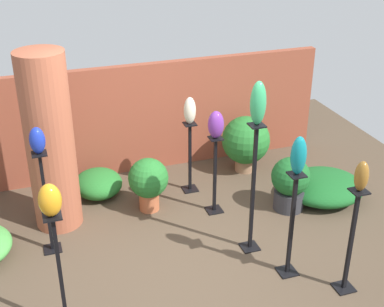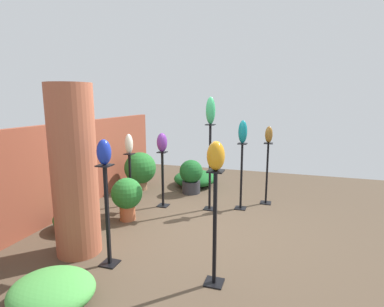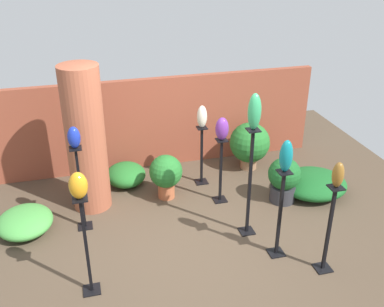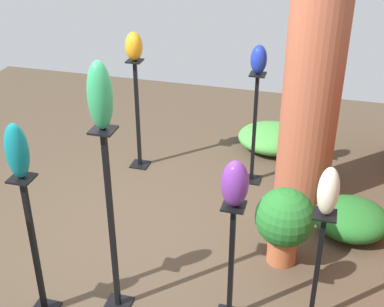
% 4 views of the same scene
% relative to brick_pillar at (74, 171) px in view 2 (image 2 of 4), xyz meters
% --- Properties ---
extents(ground_plane, '(8.00, 8.00, 0.00)m').
position_rel_brick_pillar_xyz_m(ground_plane, '(1.22, -1.23, -1.08)').
color(ground_plane, '#4C3D2D').
extents(brick_wall_back, '(5.60, 0.12, 1.58)m').
position_rel_brick_pillar_xyz_m(brick_wall_back, '(1.22, 1.07, -0.29)').
color(brick_wall_back, brown).
rests_on(brick_wall_back, ground).
extents(brick_pillar, '(0.56, 0.56, 2.17)m').
position_rel_brick_pillar_xyz_m(brick_pillar, '(0.00, 0.00, 0.00)').
color(brick_pillar, '#9E5138').
rests_on(brick_pillar, ground).
extents(pedestal_ivory, '(0.20, 0.20, 0.99)m').
position_rel_brick_pillar_xyz_m(pedestal_ivory, '(1.78, 0.23, -0.64)').
color(pedestal_ivory, black).
rests_on(pedestal_ivory, ground).
extents(pedestal_amber, '(0.20, 0.20, 1.26)m').
position_rel_brick_pillar_xyz_m(pedestal_amber, '(-0.14, -1.85, -0.50)').
color(pedestal_amber, black).
rests_on(pedestal_amber, ground).
extents(pedestal_jade, '(0.20, 0.20, 1.55)m').
position_rel_brick_pillar_xyz_m(pedestal_jade, '(2.01, -1.24, -0.37)').
color(pedestal_jade, black).
rests_on(pedestal_jade, ground).
extents(pedestal_bronze, '(0.20, 0.20, 1.17)m').
position_rel_brick_pillar_xyz_m(pedestal_bronze, '(2.65, -2.19, -0.55)').
color(pedestal_bronze, black).
rests_on(pedestal_bronze, ground).
extents(pedestal_cobalt, '(0.20, 0.20, 1.24)m').
position_rel_brick_pillar_xyz_m(pedestal_cobalt, '(-0.15, -0.55, -0.52)').
color(pedestal_cobalt, black).
rests_on(pedestal_cobalt, ground).
extents(pedestal_teal, '(0.20, 0.20, 1.21)m').
position_rel_brick_pillar_xyz_m(pedestal_teal, '(2.21, -1.78, -0.53)').
color(pedestal_teal, black).
rests_on(pedestal_teal, ground).
extents(pedestal_violet, '(0.20, 0.20, 1.03)m').
position_rel_brick_pillar_xyz_m(pedestal_violet, '(1.91, -0.37, -0.62)').
color(pedestal_violet, black).
rests_on(pedestal_violet, ground).
extents(art_vase_ivory, '(0.16, 0.14, 0.36)m').
position_rel_brick_pillar_xyz_m(art_vase_ivory, '(1.78, 0.23, 0.08)').
color(art_vase_ivory, beige).
rests_on(art_vase_ivory, pedestal_ivory).
extents(art_vase_amber, '(0.20, 0.18, 0.30)m').
position_rel_brick_pillar_xyz_m(art_vase_amber, '(-0.14, -1.85, 0.33)').
color(art_vase_amber, orange).
rests_on(art_vase_amber, pedestal_amber).
extents(art_vase_jade, '(0.17, 0.16, 0.47)m').
position_rel_brick_pillar_xyz_m(art_vase_jade, '(2.01, -1.24, 0.70)').
color(art_vase_jade, '#2D9356').
rests_on(art_vase_jade, pedestal_jade).
extents(art_vase_bronze, '(0.13, 0.14, 0.31)m').
position_rel_brick_pillar_xyz_m(art_vase_bronze, '(2.65, -2.19, 0.24)').
color(art_vase_bronze, brown).
rests_on(art_vase_bronze, pedestal_bronze).
extents(art_vase_cobalt, '(0.16, 0.16, 0.29)m').
position_rel_brick_pillar_xyz_m(art_vase_cobalt, '(-0.15, -0.55, 0.30)').
color(art_vase_cobalt, '#192D9E').
rests_on(art_vase_cobalt, pedestal_cobalt).
extents(art_vase_teal, '(0.16, 0.16, 0.40)m').
position_rel_brick_pillar_xyz_m(art_vase_teal, '(2.21, -1.78, 0.33)').
color(art_vase_teal, '#0F727A').
rests_on(art_vase_teal, pedestal_teal).
extents(art_vase_violet, '(0.19, 0.19, 0.34)m').
position_rel_brick_pillar_xyz_m(art_vase_violet, '(1.91, -0.37, 0.12)').
color(art_vase_violet, '#6B2D8C').
rests_on(art_vase_violet, pedestal_violet).
extents(potted_plant_back_center, '(0.49, 0.49, 0.71)m').
position_rel_brick_pillar_xyz_m(potted_plant_back_center, '(2.83, -0.62, -0.70)').
color(potted_plant_back_center, '#2D2D33').
rests_on(potted_plant_back_center, ground).
extents(potted_plant_near_pillar, '(0.51, 0.51, 0.71)m').
position_rel_brick_pillar_xyz_m(potted_plant_near_pillar, '(1.13, -0.07, -0.66)').
color(potted_plant_near_pillar, '#B25B38').
rests_on(potted_plant_near_pillar, ground).
extents(potted_plant_mid_right, '(0.69, 0.69, 0.83)m').
position_rel_brick_pillar_xyz_m(potted_plant_mid_right, '(2.72, 0.51, -0.61)').
color(potted_plant_mid_right, '#936B4C').
rests_on(potted_plant_mid_right, ground).
extents(foliage_bed_east, '(0.64, 0.70, 0.34)m').
position_rel_brick_pillar_xyz_m(foliage_bed_east, '(0.57, 0.51, -0.92)').
color(foliage_bed_east, '#236B28').
rests_on(foliage_bed_east, ground).
extents(foliage_bed_west, '(0.76, 0.84, 0.29)m').
position_rel_brick_pillar_xyz_m(foliage_bed_west, '(-0.94, -0.43, -0.94)').
color(foliage_bed_west, '#479942').
rests_on(foliage_bed_west, ground).
extents(foliage_bed_center, '(1.06, 0.97, 0.34)m').
position_rel_brick_pillar_xyz_m(foliage_bed_center, '(3.40, -0.54, -0.92)').
color(foliage_bed_center, '#195923').
rests_on(foliage_bed_center, ground).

